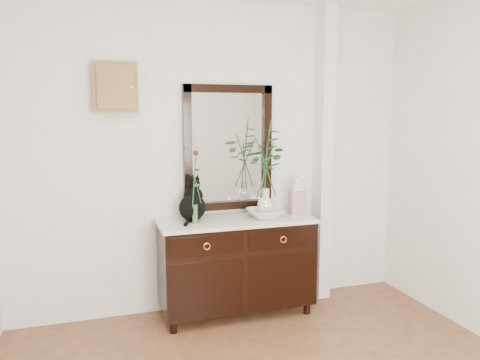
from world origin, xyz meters
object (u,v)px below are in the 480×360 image
object	(u,v)px
sideboard	(236,261)
cat	(192,199)
lotus_bowl	(265,213)
ginger_jar	(297,195)

from	to	relation	value
sideboard	cat	xyz separation A→B (m)	(-0.37, 0.08, 0.56)
cat	lotus_bowl	distance (m)	0.64
sideboard	lotus_bowl	size ratio (longest dim) A/B	4.26
cat	sideboard	bearing A→B (deg)	9.79
cat	ginger_jar	distance (m)	0.94
cat	ginger_jar	xyz separation A→B (m)	(0.94, -0.06, -0.01)
sideboard	lotus_bowl	xyz separation A→B (m)	(0.25, -0.04, 0.41)
sideboard	ginger_jar	distance (m)	0.79
ginger_jar	sideboard	bearing A→B (deg)	-178.37
lotus_bowl	sideboard	bearing A→B (deg)	171.99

